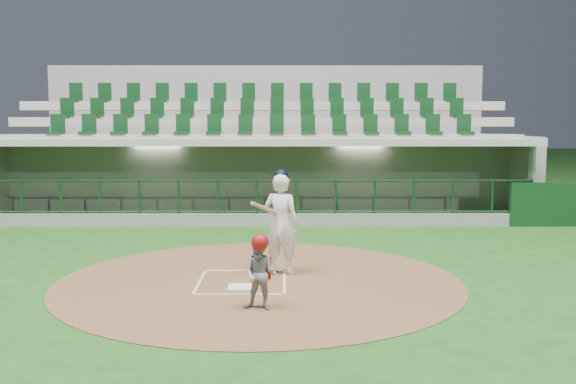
% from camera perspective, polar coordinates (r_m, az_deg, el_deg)
% --- Properties ---
extents(ground, '(120.00, 120.00, 0.00)m').
position_cam_1_polar(ground, '(11.78, -4.01, -7.67)').
color(ground, '#194B15').
rests_on(ground, ground).
extents(dirt_circle, '(7.20, 7.20, 0.01)m').
position_cam_1_polar(dirt_circle, '(11.57, -2.58, -7.88)').
color(dirt_circle, brown).
rests_on(dirt_circle, ground).
extents(home_plate, '(0.43, 0.43, 0.02)m').
position_cam_1_polar(home_plate, '(11.09, -4.25, -8.42)').
color(home_plate, white).
rests_on(home_plate, dirt_circle).
extents(batter_box_chalk, '(1.55, 1.80, 0.01)m').
position_cam_1_polar(batter_box_chalk, '(11.48, -4.11, -7.94)').
color(batter_box_chalk, silver).
rests_on(batter_box_chalk, ground).
extents(dugout_structure, '(16.40, 3.70, 3.00)m').
position_cam_1_polar(dugout_structure, '(19.32, -2.21, 0.66)').
color(dugout_structure, slate).
rests_on(dugout_structure, ground).
extents(seating_deck, '(17.00, 6.72, 5.15)m').
position_cam_1_polar(seating_deck, '(22.37, -2.22, 2.59)').
color(seating_deck, gray).
rests_on(seating_deck, ground).
extents(batter, '(0.94, 0.98, 1.96)m').
position_cam_1_polar(batter, '(11.91, -0.63, -2.66)').
color(batter, white).
rests_on(batter, dirt_circle).
extents(catcher, '(0.61, 0.53, 1.16)m').
position_cam_1_polar(catcher, '(9.69, -2.49, -7.11)').
color(catcher, '#95959A').
rests_on(catcher, dirt_circle).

